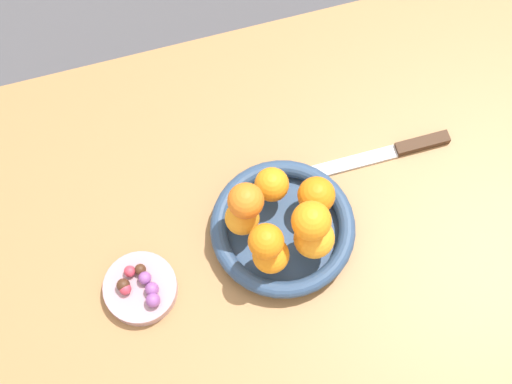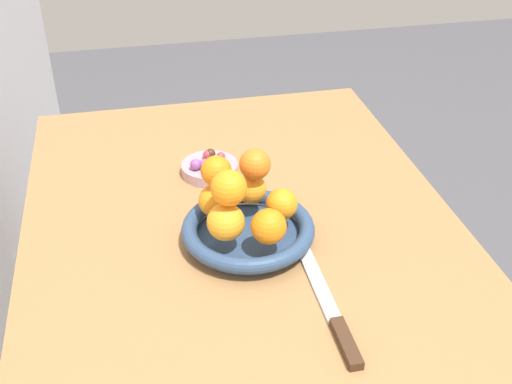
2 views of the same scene
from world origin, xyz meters
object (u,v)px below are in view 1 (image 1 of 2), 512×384
(orange_7, at_px, (246,201))
(knife, at_px, (386,153))
(orange_1, at_px, (242,218))
(orange_6, at_px, (266,241))
(candy_ball_2, at_px, (123,285))
(fruit_bowl, at_px, (283,228))
(candy_ball_4, at_px, (153,300))
(orange_0, at_px, (272,184))
(candy_ball_3, at_px, (125,289))
(orange_3, at_px, (314,238))
(candy_ball_1, at_px, (152,289))
(orange_4, at_px, (316,195))
(orange_5, at_px, (311,221))
(orange_2, at_px, (271,255))
(candy_ball_5, at_px, (145,278))
(candy_dish, at_px, (141,289))
(candy_ball_0, at_px, (130,271))
(dining_table, at_px, (272,253))
(candy_ball_6, at_px, (140,270))

(orange_7, distance_m, knife, 0.28)
(orange_1, distance_m, orange_7, 0.05)
(orange_6, bearing_deg, candy_ball_2, -5.28)
(fruit_bowl, bearing_deg, candy_ball_4, 15.38)
(candy_ball_2, bearing_deg, orange_7, -166.89)
(orange_0, height_order, candy_ball_3, orange_0)
(orange_3, relative_size, candy_ball_1, 2.93)
(orange_4, bearing_deg, candy_ball_4, 16.32)
(orange_5, bearing_deg, orange_7, -36.35)
(orange_2, height_order, candy_ball_2, orange_2)
(fruit_bowl, bearing_deg, orange_2, 55.78)
(orange_2, bearing_deg, fruit_bowl, -124.22)
(candy_ball_5, bearing_deg, fruit_bowl, -174.04)
(orange_7, bearing_deg, candy_ball_4, 26.28)
(candy_dish, xyz_separation_m, orange_1, (-0.17, -0.05, 0.06))
(orange_0, bearing_deg, orange_3, 109.51)
(orange_7, height_order, candy_ball_3, orange_7)
(candy_ball_0, bearing_deg, orange_5, 173.68)
(dining_table, relative_size, orange_1, 21.07)
(orange_3, relative_size, orange_5, 1.06)
(candy_ball_0, bearing_deg, candy_ball_1, 125.77)
(orange_0, relative_size, candy_ball_3, 2.88)
(candy_ball_5, bearing_deg, orange_1, -166.05)
(candy_dish, height_order, candy_ball_3, candy_ball_3)
(orange_2, distance_m, candy_ball_1, 0.18)
(orange_2, distance_m, candy_ball_0, 0.21)
(orange_1, bearing_deg, orange_7, -147.36)
(orange_2, height_order, orange_6, orange_6)
(dining_table, bearing_deg, orange_7, -32.12)
(candy_dish, distance_m, orange_6, 0.22)
(candy_dish, xyz_separation_m, orange_6, (-0.19, 0.01, 0.11))
(candy_ball_6, bearing_deg, candy_dish, 71.87)
(orange_2, bearing_deg, candy_ball_6, -12.51)
(dining_table, xyz_separation_m, knife, (-0.22, -0.08, 0.09))
(candy_ball_0, bearing_deg, candy_ball_5, 139.64)
(orange_3, xyz_separation_m, orange_4, (-0.02, -0.06, -0.00))
(candy_ball_4, height_order, candy_ball_6, candy_ball_4)
(fruit_bowl, distance_m, knife, 0.22)
(candy_dish, relative_size, candy_ball_2, 5.45)
(dining_table, height_order, fruit_bowl, fruit_bowl)
(orange_7, bearing_deg, candy_ball_2, 13.11)
(orange_6, bearing_deg, orange_2, 139.82)
(orange_5, distance_m, orange_7, 0.10)
(orange_2, distance_m, knife, 0.28)
(orange_0, distance_m, candy_ball_1, 0.24)
(dining_table, xyz_separation_m, fruit_bowl, (-0.02, -0.00, 0.11))
(orange_5, relative_size, candy_ball_2, 2.82)
(orange_3, height_order, orange_6, orange_6)
(orange_0, distance_m, candy_ball_4, 0.25)
(orange_4, distance_m, candy_ball_4, 0.29)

